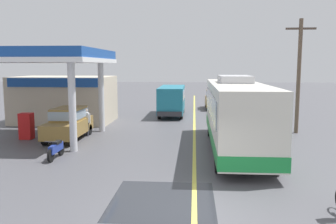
{
  "coord_description": "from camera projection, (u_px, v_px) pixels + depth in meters",
  "views": [
    {
      "loc": [
        -0.04,
        -9.72,
        4.21
      ],
      "look_at": [
        -1.5,
        10.0,
        1.6
      ],
      "focal_mm": 37.83,
      "sensor_mm": 36.0,
      "label": 1
    }
  ],
  "objects": [
    {
      "name": "pedestrian_near_pump",
      "position": [
        86.0,
        121.0,
        21.12
      ],
      "size": [
        0.55,
        0.22,
        1.66
      ],
      "color": "#33333F",
      "rests_on": "ground"
    },
    {
      "name": "ground",
      "position": [
        194.0,
        116.0,
        29.94
      ],
      "size": [
        120.0,
        120.0,
        0.0
      ],
      "primitive_type": "plane",
      "color": "#4C4C51"
    },
    {
      "name": "gas_station_roadside",
      "position": [
        54.0,
        89.0,
        24.23
      ],
      "size": [
        9.1,
        11.95,
        5.1
      ],
      "color": "#194799",
      "rests_on": "ground"
    },
    {
      "name": "minibus_opposing_lane",
      "position": [
        172.0,
        98.0,
        29.77
      ],
      "size": [
        2.04,
        6.13,
        2.44
      ],
      "color": "teal",
      "rests_on": "ground"
    },
    {
      "name": "coach_bus_main",
      "position": [
        236.0,
        116.0,
        17.61
      ],
      "size": [
        2.6,
        11.04,
        3.69
      ],
      "color": "silver",
      "rests_on": "ground"
    },
    {
      "name": "utility_pole_roadside",
      "position": [
        299.0,
        74.0,
        21.74
      ],
      "size": [
        1.8,
        0.24,
        7.02
      ],
      "color": "brown",
      "rests_on": "ground"
    },
    {
      "name": "wet_puddle_patch",
      "position": [
        163.0,
        200.0,
        11.12
      ],
      "size": [
        3.24,
        3.52,
        0.01
      ],
      "primitive_type": "cube",
      "color": "#26282D",
      "rests_on": "ground"
    },
    {
      "name": "car_trailing_behind_bus",
      "position": [
        214.0,
        98.0,
        34.46
      ],
      "size": [
        1.7,
        4.2,
        1.82
      ],
      "color": "olive",
      "rests_on": "ground"
    },
    {
      "name": "lane_divider_stripe",
      "position": [
        194.0,
        125.0,
        24.99
      ],
      "size": [
        0.16,
        50.0,
        0.01
      ],
      "primitive_type": "cube",
      "color": "#D8CC4C",
      "rests_on": "ground"
    },
    {
      "name": "motorcycle_parked_forecourt",
      "position": [
        56.0,
        149.0,
        16.04
      ],
      "size": [
        0.55,
        1.8,
        0.92
      ],
      "color": "black",
      "rests_on": "ground"
    },
    {
      "name": "car_at_pump",
      "position": [
        69.0,
        122.0,
        20.18
      ],
      "size": [
        1.7,
        4.2,
        1.82
      ],
      "color": "olive",
      "rests_on": "ground"
    }
  ]
}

